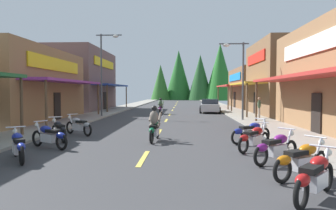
% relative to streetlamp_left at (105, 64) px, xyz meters
% --- Properties ---
extents(ground, '(10.38, 92.53, 0.10)m').
position_rel_streetlamp_left_xyz_m(ground, '(5.29, 6.65, -4.52)').
color(ground, '#38383A').
extents(sidewalk_left, '(2.76, 92.53, 0.12)m').
position_rel_streetlamp_left_xyz_m(sidewalk_left, '(-1.28, 6.65, -4.41)').
color(sidewalk_left, gray).
rests_on(sidewalk_left, ground).
extents(sidewalk_right, '(2.76, 92.53, 0.12)m').
position_rel_streetlamp_left_xyz_m(sidewalk_right, '(11.86, 6.65, -4.41)').
color(sidewalk_right, gray).
rests_on(sidewalk_right, ground).
extents(centerline_dashes, '(0.16, 68.23, 0.01)m').
position_rel_streetlamp_left_xyz_m(centerline_dashes, '(5.29, 11.70, -4.46)').
color(centerline_dashes, '#E0C64C').
rests_on(centerline_dashes, ground).
extents(storefront_left_middle, '(10.24, 12.21, 5.28)m').
position_rel_streetlamp_left_xyz_m(storefront_left_middle, '(-6.85, -3.57, -1.82)').
color(storefront_left_middle, olive).
rests_on(storefront_left_middle, ground).
extents(storefront_left_far, '(9.45, 12.00, 6.97)m').
position_rel_streetlamp_left_xyz_m(storefront_left_far, '(-6.46, 10.13, -0.98)').
color(storefront_left_far, brown).
rests_on(storefront_left_far, ground).
extents(storefront_right_middle, '(9.59, 9.32, 6.69)m').
position_rel_streetlamp_left_xyz_m(storefront_right_middle, '(17.11, 3.28, -1.12)').
color(storefront_right_middle, brown).
rests_on(storefront_right_middle, ground).
extents(storefront_right_far, '(10.04, 12.01, 5.13)m').
position_rel_streetlamp_left_xyz_m(storefront_right_far, '(17.33, 15.04, -1.90)').
color(storefront_right_far, brown).
rests_on(storefront_right_far, ground).
extents(streetlamp_left, '(2.14, 0.30, 6.97)m').
position_rel_streetlamp_left_xyz_m(streetlamp_left, '(0.00, 0.00, 0.00)').
color(streetlamp_left, '#474C51').
rests_on(streetlamp_left, ground).
extents(streetlamp_right, '(2.14, 0.30, 5.72)m').
position_rel_streetlamp_left_xyz_m(streetlamp_right, '(10.54, -3.02, -0.69)').
color(streetlamp_right, '#474C51').
rests_on(streetlamp_right, ground).
extents(motorcycle_parked_right_0, '(1.46, 1.69, 1.04)m').
position_rel_streetlamp_left_xyz_m(motorcycle_parked_right_0, '(9.22, -19.51, -3.98)').
color(motorcycle_parked_right_0, black).
rests_on(motorcycle_parked_right_0, ground).
extents(motorcycle_parked_right_1, '(1.82, 1.29, 1.04)m').
position_rel_streetlamp_left_xyz_m(motorcycle_parked_right_1, '(9.53, -17.98, -3.98)').
color(motorcycle_parked_right_1, black).
rests_on(motorcycle_parked_right_1, ground).
extents(motorcycle_parked_right_2, '(1.72, 1.43, 1.04)m').
position_rel_streetlamp_left_xyz_m(motorcycle_parked_right_2, '(9.40, -16.28, -3.98)').
color(motorcycle_parked_right_2, black).
rests_on(motorcycle_parked_right_2, ground).
extents(motorcycle_parked_right_3, '(1.51, 1.65, 1.04)m').
position_rel_streetlamp_left_xyz_m(motorcycle_parked_right_3, '(9.17, -14.36, -3.98)').
color(motorcycle_parked_right_3, black).
rests_on(motorcycle_parked_right_3, ground).
extents(motorcycle_parked_right_4, '(1.88, 1.20, 1.04)m').
position_rel_streetlamp_left_xyz_m(motorcycle_parked_right_4, '(9.40, -12.68, -3.98)').
color(motorcycle_parked_right_4, black).
rests_on(motorcycle_parked_right_4, ground).
extents(motorcycle_parked_left_1, '(1.32, 1.81, 1.04)m').
position_rel_streetlamp_left_xyz_m(motorcycle_parked_left_1, '(1.42, -16.37, -3.98)').
color(motorcycle_parked_left_1, black).
rests_on(motorcycle_parked_left_1, ground).
extents(motorcycle_parked_left_2, '(1.89, 1.18, 1.04)m').
position_rel_streetlamp_left_xyz_m(motorcycle_parked_left_2, '(1.47, -14.22, -3.98)').
color(motorcycle_parked_left_2, black).
rests_on(motorcycle_parked_left_2, ground).
extents(motorcycle_parked_left_3, '(1.37, 1.77, 1.04)m').
position_rel_streetlamp_left_xyz_m(motorcycle_parked_left_3, '(1.11, -12.42, -3.98)').
color(motorcycle_parked_left_3, black).
rests_on(motorcycle_parked_left_3, ground).
extents(motorcycle_parked_left_4, '(1.77, 1.36, 1.04)m').
position_rel_streetlamp_left_xyz_m(motorcycle_parked_left_4, '(1.37, -10.59, -3.98)').
color(motorcycle_parked_left_4, black).
rests_on(motorcycle_parked_left_4, ground).
extents(rider_cruising_lead, '(0.61, 2.14, 1.57)m').
position_rel_streetlamp_left_xyz_m(rider_cruising_lead, '(5.32, -12.28, -3.81)').
color(rider_cruising_lead, black).
rests_on(rider_cruising_lead, ground).
extents(rider_cruising_trailing, '(0.60, 2.14, 1.57)m').
position_rel_streetlamp_left_xyz_m(rider_cruising_trailing, '(4.39, 3.81, -3.81)').
color(rider_cruising_trailing, black).
rests_on(rider_cruising_trailing, ground).
extents(pedestrian_waiting, '(0.38, 0.53, 1.73)m').
position_rel_streetlamp_left_xyz_m(pedestrian_waiting, '(12.36, -1.78, -3.46)').
color(pedestrian_waiting, '#B2A599').
rests_on(pedestrian_waiting, ground).
extents(parked_car_curbside, '(2.29, 4.41, 1.40)m').
position_rel_streetlamp_left_xyz_m(parked_car_curbside, '(9.28, 6.29, -3.78)').
color(parked_car_curbside, silver).
rests_on(parked_car_curbside, ground).
extents(treeline_backdrop, '(21.53, 13.66, 13.92)m').
position_rel_streetlamp_left_xyz_m(treeline_backdrop, '(11.86, 54.16, 1.55)').
color(treeline_backdrop, '#295F23').
rests_on(treeline_backdrop, ground).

